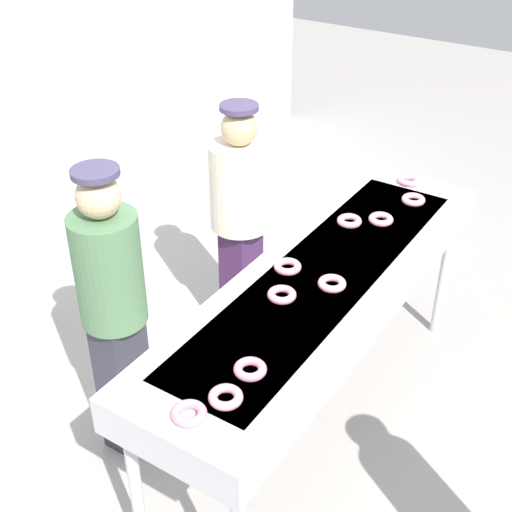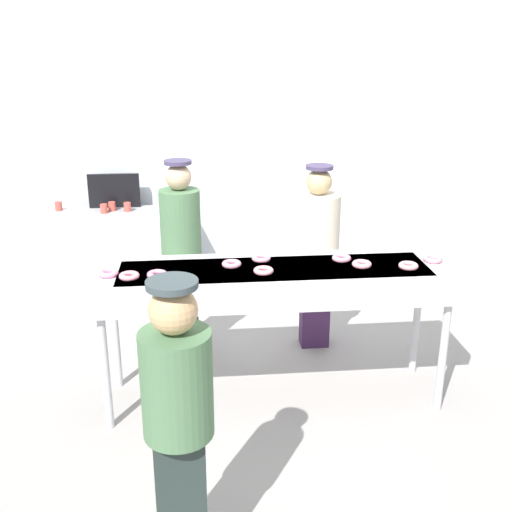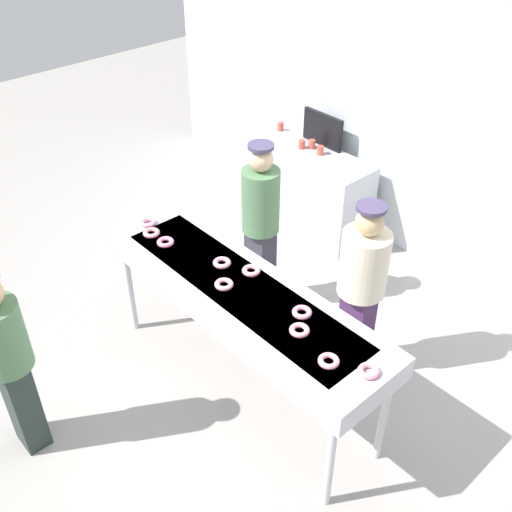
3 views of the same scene
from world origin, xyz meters
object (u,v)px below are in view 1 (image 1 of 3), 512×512
at_px(strawberry_donut_3, 349,221).
at_px(strawberry_donut_6, 381,219).
at_px(strawberry_donut_0, 413,200).
at_px(strawberry_donut_1, 226,397).
at_px(fryer_conveyor, 323,288).
at_px(strawberry_donut_4, 189,414).
at_px(strawberry_donut_9, 409,180).
at_px(worker_baker, 240,211).
at_px(strawberry_donut_8, 282,295).
at_px(worker_assistant, 113,304).
at_px(strawberry_donut_5, 288,267).
at_px(strawberry_donut_2, 332,283).
at_px(strawberry_donut_7, 250,369).

relative_size(strawberry_donut_3, strawberry_donut_6, 1.00).
relative_size(strawberry_donut_0, strawberry_donut_1, 1.00).
bearing_deg(strawberry_donut_0, fryer_conveyor, 174.69).
bearing_deg(strawberry_donut_3, strawberry_donut_4, -174.83).
xyz_separation_m(strawberry_donut_9, worker_baker, (-0.69, 0.78, -0.13)).
xyz_separation_m(strawberry_donut_1, strawberry_donut_9, (2.14, 0.13, 0.00)).
height_order(strawberry_donut_3, strawberry_donut_6, same).
xyz_separation_m(fryer_conveyor, strawberry_donut_3, (0.50, 0.11, 0.11)).
distance_m(fryer_conveyor, strawberry_donut_8, 0.32).
xyz_separation_m(fryer_conveyor, worker_baker, (0.46, 0.81, -0.02)).
relative_size(strawberry_donut_1, worker_assistant, 0.08).
xyz_separation_m(strawberry_donut_5, worker_assistant, (-0.59, 0.64, -0.12)).
distance_m(strawberry_donut_8, strawberry_donut_9, 1.45).
distance_m(strawberry_donut_2, strawberry_donut_9, 1.24).
xyz_separation_m(fryer_conveyor, strawberry_donut_9, (1.15, 0.03, 0.11)).
distance_m(strawberry_donut_1, strawberry_donut_9, 2.15).
bearing_deg(fryer_conveyor, strawberry_donut_4, -178.28).
bearing_deg(worker_assistant, strawberry_donut_5, 141.45).
xyz_separation_m(strawberry_donut_4, strawberry_donut_5, (1.06, 0.20, 0.00)).
distance_m(strawberry_donut_5, strawberry_donut_9, 1.24).
relative_size(strawberry_donut_1, strawberry_donut_2, 1.00).
distance_m(strawberry_donut_1, strawberry_donut_8, 0.71).
xyz_separation_m(strawberry_donut_5, strawberry_donut_7, (-0.73, -0.26, 0.00)).
xyz_separation_m(strawberry_donut_0, strawberry_donut_2, (-1.02, -0.00, 0.00)).
relative_size(strawberry_donut_5, strawberry_donut_8, 1.00).
bearing_deg(strawberry_donut_7, strawberry_donut_8, 17.28).
height_order(strawberry_donut_7, worker_baker, worker_baker).
height_order(strawberry_donut_6, strawberry_donut_8, same).
height_order(strawberry_donut_4, strawberry_donut_5, same).
bearing_deg(strawberry_donut_2, strawberry_donut_7, -179.64).
distance_m(strawberry_donut_5, strawberry_donut_6, 0.72).
distance_m(fryer_conveyor, worker_baker, 0.94).
bearing_deg(strawberry_donut_2, strawberry_donut_8, 143.66).
height_order(strawberry_donut_4, strawberry_donut_6, same).
bearing_deg(strawberry_donut_0, worker_assistant, 150.92).
bearing_deg(strawberry_donut_6, fryer_conveyor, 177.75).
height_order(strawberry_donut_5, worker_baker, worker_baker).
bearing_deg(strawberry_donut_8, strawberry_donut_2, -36.34).
bearing_deg(strawberry_donut_8, worker_assistant, 116.78).
bearing_deg(fryer_conveyor, strawberry_donut_3, 12.78).
bearing_deg(strawberry_donut_7, fryer_conveyor, 6.47).
bearing_deg(worker_baker, strawberry_donut_4, 33.81).
relative_size(strawberry_donut_2, worker_baker, 0.09).
height_order(strawberry_donut_8, worker_baker, worker_baker).
bearing_deg(strawberry_donut_4, strawberry_donut_3, 5.17).
distance_m(strawberry_donut_4, strawberry_donut_7, 0.33).
bearing_deg(strawberry_donut_2, strawberry_donut_6, 5.09).
relative_size(strawberry_donut_1, strawberry_donut_5, 1.00).
bearing_deg(strawberry_donut_3, fryer_conveyor, -167.22).
height_order(strawberry_donut_5, worker_assistant, worker_assistant).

